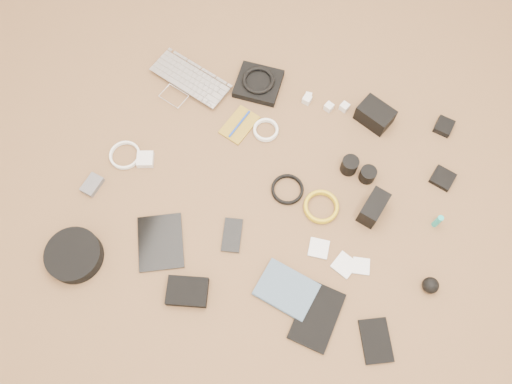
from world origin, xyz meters
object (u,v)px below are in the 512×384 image
(laptop, at_px, (183,87))
(headphone_case, at_px, (74,255))
(phone, at_px, (232,235))
(dslr_camera, at_px, (375,115))
(tablet, at_px, (161,242))
(paperback, at_px, (276,308))

(laptop, xyz_separation_m, headphone_case, (-0.12, -0.81, 0.01))
(laptop, relative_size, phone, 2.62)
(dslr_camera, bearing_deg, phone, -98.04)
(phone, bearing_deg, dslr_camera, 47.12)
(laptop, xyz_separation_m, tablet, (0.16, -0.66, -0.01))
(headphone_case, distance_m, paperback, 0.76)
(phone, relative_size, headphone_case, 0.65)
(phone, relative_size, paperback, 0.65)
(laptop, height_order, phone, laptop)
(tablet, distance_m, phone, 0.27)
(laptop, bearing_deg, paperback, -32.43)
(laptop, relative_size, headphone_case, 1.70)
(headphone_case, height_order, paperback, headphone_case)
(dslr_camera, bearing_deg, headphone_case, -112.13)
(phone, distance_m, headphone_case, 0.58)
(phone, distance_m, paperback, 0.32)
(laptop, distance_m, phone, 0.69)
(laptop, height_order, headphone_case, headphone_case)
(laptop, bearing_deg, dslr_camera, 24.37)
(laptop, height_order, tablet, laptop)
(laptop, distance_m, headphone_case, 0.82)
(dslr_camera, height_order, headphone_case, dslr_camera)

